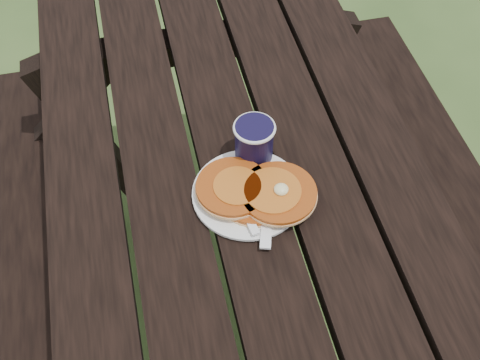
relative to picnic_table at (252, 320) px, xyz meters
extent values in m
cube|color=black|center=(0.00, 0.00, 0.36)|extent=(0.75, 1.80, 0.04)
cube|color=black|center=(0.55, 0.00, 0.06)|extent=(0.25, 1.80, 0.04)
cylinder|color=white|center=(0.01, 0.08, 0.39)|extent=(0.22, 0.22, 0.01)
cylinder|color=#AF4A13|center=(0.02, 0.07, 0.40)|extent=(0.14, 0.14, 0.01)
cylinder|color=#AF4A13|center=(-0.02, 0.09, 0.41)|extent=(0.14, 0.14, 0.01)
cylinder|color=#AF4A13|center=(0.06, 0.06, 0.41)|extent=(0.14, 0.14, 0.01)
cylinder|color=#A85518|center=(0.05, 0.06, 0.42)|extent=(0.11, 0.11, 0.00)
ellipsoid|color=#F4E59E|center=(0.06, 0.06, 0.42)|extent=(0.03, 0.03, 0.02)
cube|color=white|center=(0.03, 0.04, 0.39)|extent=(0.07, 0.18, 0.00)
cylinder|color=black|center=(0.04, 0.17, 0.43)|extent=(0.07, 0.07, 0.09)
torus|color=white|center=(0.04, 0.17, 0.47)|extent=(0.08, 0.08, 0.01)
cylinder|color=black|center=(0.04, 0.17, 0.47)|extent=(0.07, 0.07, 0.01)
camera|label=1|loc=(-0.16, -0.58, 1.32)|focal=45.00mm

